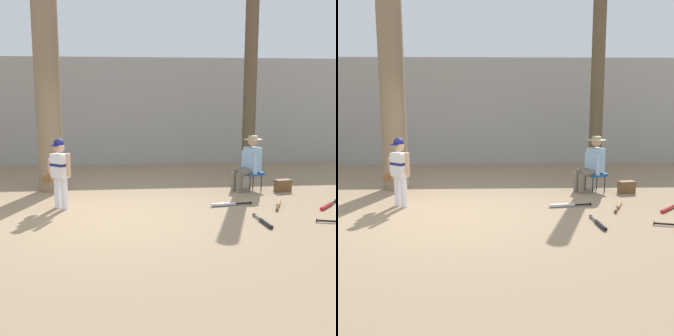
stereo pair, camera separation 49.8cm
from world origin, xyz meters
The scene contains 12 objects.
ground_plane centered at (0.00, 0.00, 0.00)m, with size 60.00×60.00×0.00m, color #937A5B.
concrete_back_wall centered at (0.00, 5.81, 1.57)m, with size 18.00×0.36×3.15m, color #9E9E99.
tree_near_player centered at (-1.38, 2.25, 2.77)m, with size 0.76×0.76×6.28m.
tree_behind_spectator centered at (3.41, 3.63, 2.08)m, with size 0.50×0.50×4.66m.
young_ballplayer centered at (-0.97, 0.71, 0.74)m, with size 0.59×0.41×1.31m.
folding_stool centered at (3.00, 1.88, 0.36)m, with size 0.51×0.51×0.41m.
seated_spectator centered at (2.91, 1.84, 0.64)m, with size 0.68×0.54×1.20m.
handbag_beside_stool centered at (3.64, 1.66, 0.13)m, with size 0.34×0.18×0.26m, color brown.
bat_aluminum_silver centered at (2.14, 0.56, 0.03)m, with size 0.81×0.18×0.07m.
bat_black_composite centered at (2.49, -0.62, 0.03)m, with size 0.13×0.74×0.07m.
bat_red_barrel centered at (3.99, 0.29, 0.03)m, with size 0.61×0.61×0.07m.
bat_wood_tan centered at (3.14, 0.53, 0.03)m, with size 0.36×0.75×0.07m.
Camera 1 is at (0.27, -7.15, 2.10)m, focal length 45.74 mm.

